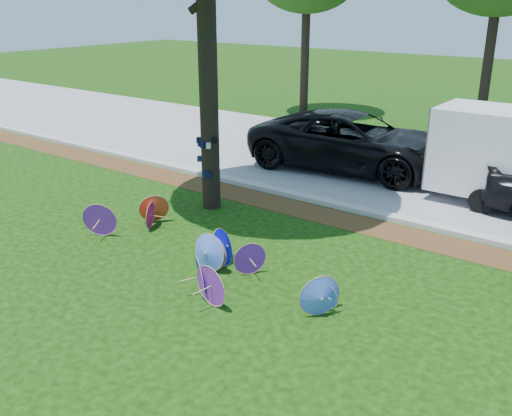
{
  "coord_description": "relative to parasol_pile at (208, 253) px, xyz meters",
  "views": [
    {
      "loc": [
        6.87,
        -6.61,
        4.88
      ],
      "look_at": [
        0.5,
        2.0,
        0.9
      ],
      "focal_mm": 40.0,
      "sensor_mm": 36.0,
      "label": 1
    }
  ],
  "objects": [
    {
      "name": "street",
      "position": [
        -0.34,
        8.65,
        -0.35
      ],
      "size": [
        90.0,
        8.0,
        0.01
      ],
      "primitive_type": "cube",
      "color": "gray",
      "rests_on": "ground"
    },
    {
      "name": "cargo_trailer",
      "position": [
        3.25,
        7.13,
        0.97
      ],
      "size": [
        2.94,
        1.86,
        2.65
      ],
      "primitive_type": "cube",
      "rotation": [
        0.0,
        0.0,
        -0.0
      ],
      "color": "silver",
      "rests_on": "ground"
    },
    {
      "name": "ground",
      "position": [
        -0.34,
        -0.7,
        -0.35
      ],
      "size": [
        90.0,
        90.0,
        0.0
      ],
      "primitive_type": "plane",
      "color": "black",
      "rests_on": "ground"
    },
    {
      "name": "black_van",
      "position": [
        -0.98,
        7.65,
        0.49
      ],
      "size": [
        6.36,
        3.44,
        1.69
      ],
      "primitive_type": "imported",
      "rotation": [
        0.0,
        0.0,
        1.68
      ],
      "color": "black",
      "rests_on": "ground"
    },
    {
      "name": "parasol_pile",
      "position": [
        0.0,
        0.0,
        0.0
      ],
      "size": [
        6.18,
        2.51,
        0.79
      ],
      "color": "#4970EB",
      "rests_on": "ground"
    },
    {
      "name": "mulch_strip",
      "position": [
        -0.34,
        3.8,
        -0.35
      ],
      "size": [
        90.0,
        1.0,
        0.01
      ],
      "primitive_type": "cube",
      "color": "#472D16",
      "rests_on": "ground"
    },
    {
      "name": "curb",
      "position": [
        -0.34,
        4.5,
        -0.29
      ],
      "size": [
        90.0,
        0.3,
        0.12
      ],
      "primitive_type": "cube",
      "color": "#B7B5AD",
      "rests_on": "ground"
    }
  ]
}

